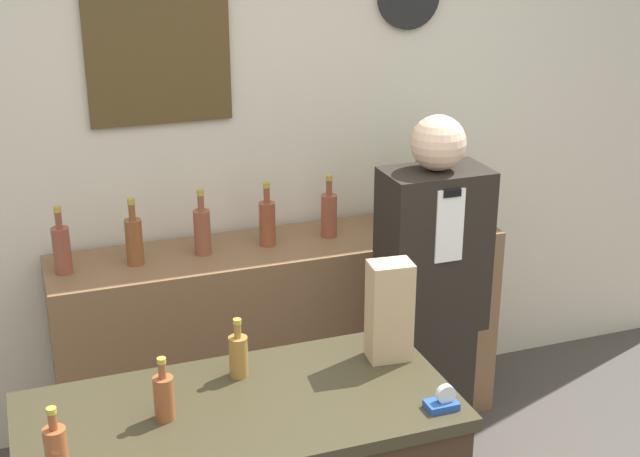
# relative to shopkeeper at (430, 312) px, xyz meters

# --- Properties ---
(back_wall) EXTENTS (5.20, 0.09, 2.70)m
(back_wall) POSITION_rel_shopkeeper_xyz_m (-0.52, 0.87, 0.57)
(back_wall) COLOR beige
(back_wall) RESTS_ON ground_plane
(back_shelf) EXTENTS (1.96, 0.44, 0.91)m
(back_shelf) POSITION_rel_shopkeeper_xyz_m (-0.43, 0.59, -0.33)
(back_shelf) COLOR brown
(back_shelf) RESTS_ON ground_plane
(shopkeeper) EXTENTS (0.40, 0.25, 1.57)m
(shopkeeper) POSITION_rel_shopkeeper_xyz_m (0.00, 0.00, 0.00)
(shopkeeper) COLOR black
(shopkeeper) RESTS_ON ground_plane
(potted_plant) EXTENTS (0.28, 0.28, 0.35)m
(potted_plant) POSITION_rel_shopkeeper_xyz_m (0.30, 0.55, 0.32)
(potted_plant) COLOR #B27047
(potted_plant) RESTS_ON back_shelf
(paper_bag) EXTENTS (0.14, 0.11, 0.32)m
(paper_bag) POSITION_rel_shopkeeper_xyz_m (-0.44, -0.57, 0.34)
(paper_bag) COLOR tan
(paper_bag) RESTS_ON display_counter
(tape_dispenser) EXTENTS (0.09, 0.06, 0.07)m
(tape_dispenser) POSITION_rel_shopkeeper_xyz_m (-0.41, -0.89, 0.20)
(tape_dispenser) COLOR #1E4799
(tape_dispenser) RESTS_ON display_counter
(counter_bottle_0) EXTENTS (0.06, 0.06, 0.19)m
(counter_bottle_0) POSITION_rel_shopkeeper_xyz_m (-1.46, -0.83, 0.25)
(counter_bottle_0) COLOR brown
(counter_bottle_0) RESTS_ON display_counter
(counter_bottle_1) EXTENTS (0.06, 0.06, 0.19)m
(counter_bottle_1) POSITION_rel_shopkeeper_xyz_m (-1.16, -0.67, 0.25)
(counter_bottle_1) COLOR brown
(counter_bottle_1) RESTS_ON display_counter
(counter_bottle_2) EXTENTS (0.06, 0.06, 0.19)m
(counter_bottle_2) POSITION_rel_shopkeeper_xyz_m (-0.91, -0.52, 0.25)
(counter_bottle_2) COLOR olive
(counter_bottle_2) RESTS_ON display_counter
(shelf_bottle_0) EXTENTS (0.07, 0.07, 0.28)m
(shelf_bottle_0) POSITION_rel_shopkeeper_xyz_m (-1.33, 0.58, 0.23)
(shelf_bottle_0) COLOR brown
(shelf_bottle_0) RESTS_ON back_shelf
(shelf_bottle_1) EXTENTS (0.07, 0.07, 0.28)m
(shelf_bottle_1) POSITION_rel_shopkeeper_xyz_m (-1.05, 0.58, 0.23)
(shelf_bottle_1) COLOR brown
(shelf_bottle_1) RESTS_ON back_shelf
(shelf_bottle_2) EXTENTS (0.07, 0.07, 0.28)m
(shelf_bottle_2) POSITION_rel_shopkeeper_xyz_m (-0.76, 0.59, 0.23)
(shelf_bottle_2) COLOR brown
(shelf_bottle_2) RESTS_ON back_shelf
(shelf_bottle_3) EXTENTS (0.07, 0.07, 0.28)m
(shelf_bottle_3) POSITION_rel_shopkeeper_xyz_m (-0.48, 0.60, 0.23)
(shelf_bottle_3) COLOR brown
(shelf_bottle_3) RESTS_ON back_shelf
(shelf_bottle_4) EXTENTS (0.07, 0.07, 0.28)m
(shelf_bottle_4) POSITION_rel_shopkeeper_xyz_m (-0.20, 0.60, 0.23)
(shelf_bottle_4) COLOR brown
(shelf_bottle_4) RESTS_ON back_shelf
(shelf_bottle_5) EXTENTS (0.07, 0.07, 0.28)m
(shelf_bottle_5) POSITION_rel_shopkeeper_xyz_m (0.08, 0.61, 0.23)
(shelf_bottle_5) COLOR brown
(shelf_bottle_5) RESTS_ON back_shelf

